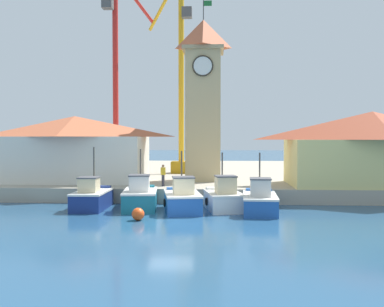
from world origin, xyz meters
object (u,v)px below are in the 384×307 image
at_px(fishing_boat_left_inner, 182,199).
at_px(warehouse_right, 372,148).
at_px(fishing_boat_mid_left, 224,198).
at_px(fishing_boat_far_left, 92,197).
at_px(fishing_boat_center, 260,201).
at_px(port_crane_near, 117,96).
at_px(dock_worker_near_tower, 163,175).
at_px(warehouse_left, 75,148).
at_px(clock_tower, 203,96).
at_px(fishing_boat_left_outer, 140,197).
at_px(port_crane_far, 180,99).
at_px(mooring_buoy, 138,214).

xyz_separation_m(fishing_boat_left_inner, warehouse_right, (13.90, 6.48, 3.15)).
distance_m(fishing_boat_left_inner, fishing_boat_mid_left, 2.75).
height_order(fishing_boat_far_left, fishing_boat_mid_left, fishing_boat_far_left).
xyz_separation_m(fishing_boat_center, port_crane_near, (-12.78, 16.67, 8.18)).
distance_m(warehouse_right, dock_worker_near_tower, 15.94).
xyz_separation_m(fishing_boat_center, warehouse_left, (-14.47, 8.43, 3.08)).
bearing_deg(port_crane_near, clock_tower, -37.41).
distance_m(fishing_boat_mid_left, port_crane_near, 20.66).
distance_m(fishing_boat_far_left, warehouse_left, 8.98).
distance_m(fishing_boat_left_outer, clock_tower, 12.31).
height_order(fishing_boat_left_outer, port_crane_near, port_crane_near).
relative_size(fishing_boat_center, clock_tower, 0.33).
distance_m(fishing_boat_left_outer, warehouse_right, 17.96).
bearing_deg(clock_tower, fishing_boat_left_inner, -95.85).
distance_m(fishing_boat_far_left, port_crane_far, 19.46).
bearing_deg(fishing_boat_mid_left, fishing_boat_left_inner, -162.27).
distance_m(clock_tower, port_crane_near, 11.25).
bearing_deg(fishing_boat_center, fishing_boat_far_left, 175.87).
bearing_deg(port_crane_far, warehouse_left, -129.72).
bearing_deg(fishing_boat_left_outer, fishing_boat_left_inner, -15.34).
height_order(clock_tower, mooring_buoy, clock_tower).
height_order(fishing_boat_left_outer, clock_tower, clock_tower).
xyz_separation_m(warehouse_left, mooring_buoy, (7.35, -11.62, -3.46)).
bearing_deg(warehouse_left, fishing_boat_left_outer, -48.34).
bearing_deg(dock_worker_near_tower, warehouse_right, 5.29).
bearing_deg(fishing_boat_center, dock_worker_near_tower, 142.91).
xyz_separation_m(fishing_boat_center, clock_tower, (-3.86, 9.85, 7.48)).
bearing_deg(mooring_buoy, clock_tower, 75.99).
bearing_deg(dock_worker_near_tower, mooring_buoy, -92.85).
distance_m(fishing_boat_left_inner, warehouse_right, 15.66).
distance_m(fishing_boat_far_left, fishing_boat_mid_left, 8.64).
relative_size(warehouse_right, port_crane_near, 0.63).
bearing_deg(warehouse_left, port_crane_near, 78.43).
bearing_deg(fishing_boat_mid_left, port_crane_far, 104.01).
height_order(fishing_boat_mid_left, warehouse_right, warehouse_right).
height_order(fishing_boat_left_outer, warehouse_right, warehouse_right).
relative_size(port_crane_far, dock_worker_near_tower, 12.80).
relative_size(port_crane_far, mooring_buoy, 28.89).
bearing_deg(fishing_boat_left_inner, mooring_buoy, -124.83).
xyz_separation_m(port_crane_near, port_crane_far, (6.26, 1.32, -0.20)).
xyz_separation_m(warehouse_left, dock_worker_near_tower, (7.77, -3.36, -1.92)).
xyz_separation_m(clock_tower, warehouse_right, (12.90, -3.33, -4.30)).
distance_m(fishing_boat_mid_left, dock_worker_near_tower, 6.22).
height_order(fishing_boat_far_left, dock_worker_near_tower, fishing_boat_far_left).
xyz_separation_m(fishing_boat_left_inner, fishing_boat_mid_left, (2.62, 0.84, -0.01)).
xyz_separation_m(fishing_boat_mid_left, port_crane_far, (-4.27, 17.12, 7.96)).
bearing_deg(fishing_boat_mid_left, fishing_boat_center, -21.28).
xyz_separation_m(fishing_boat_mid_left, clock_tower, (-1.61, 8.97, 7.46)).
xyz_separation_m(fishing_boat_left_outer, mooring_buoy, (0.58, -4.01, -0.44)).
bearing_deg(fishing_boat_far_left, mooring_buoy, -46.53).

